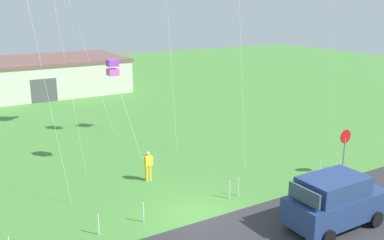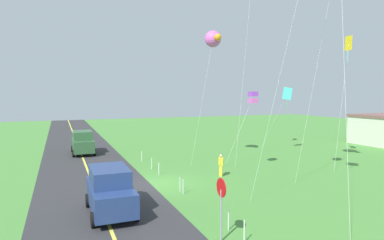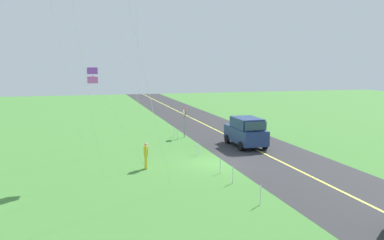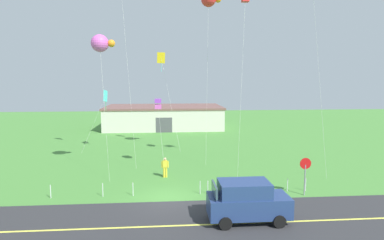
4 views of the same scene
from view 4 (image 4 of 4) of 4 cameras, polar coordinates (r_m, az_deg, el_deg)
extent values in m
cube|color=#478438|center=(21.75, -4.38, -13.77)|extent=(120.00, 120.00, 0.10)
cube|color=#2D2D30|center=(18.05, -4.30, -18.15)|extent=(120.00, 7.00, 0.00)
cube|color=#E5E04C|center=(18.05, -4.30, -18.14)|extent=(120.00, 0.16, 0.00)
cube|color=navy|center=(18.50, 9.89, -14.60)|extent=(4.40, 1.90, 1.10)
cube|color=navy|center=(18.11, 9.17, -11.86)|extent=(2.73, 1.75, 0.80)
cube|color=#334756|center=(18.39, 12.53, -11.64)|extent=(0.10, 1.61, 0.64)
cube|color=#334756|center=(17.80, 3.99, -12.12)|extent=(0.10, 1.61, 0.60)
cylinder|color=black|center=(19.93, 13.27, -14.75)|extent=(0.68, 0.22, 0.68)
cylinder|color=black|center=(18.28, 15.17, -16.89)|extent=(0.68, 0.22, 0.68)
cylinder|color=black|center=(19.28, 4.85, -15.35)|extent=(0.68, 0.22, 0.68)
cylinder|color=black|center=(17.57, 5.92, -17.70)|extent=(0.68, 0.22, 0.68)
cylinder|color=gray|center=(23.20, 19.27, -9.95)|extent=(0.08, 0.08, 2.10)
cylinder|color=red|center=(22.90, 19.38, -7.25)|extent=(0.76, 0.04, 0.76)
cylinder|color=white|center=(22.93, 19.36, -7.23)|extent=(0.62, 0.01, 0.62)
cylinder|color=yellow|center=(26.03, -4.96, -9.17)|extent=(0.16, 0.16, 0.82)
cylinder|color=yellow|center=(26.03, -4.56, -9.16)|extent=(0.16, 0.16, 0.82)
cube|color=yellow|center=(25.85, -4.77, -7.70)|extent=(0.36, 0.22, 0.56)
cylinder|color=yellow|center=(25.86, -5.31, -7.81)|extent=(0.10, 0.10, 0.52)
cylinder|color=yellow|center=(25.86, -4.24, -7.80)|extent=(0.10, 0.10, 0.52)
sphere|color=#D8AD84|center=(25.75, -4.78, -6.86)|extent=(0.22, 0.22, 0.22)
cylinder|color=silver|center=(26.92, -5.41, -3.36)|extent=(0.58, 2.97, 5.64)
cube|color=purple|center=(28.01, -6.02, 3.37)|extent=(0.56, 0.56, 0.36)
cube|color=#D859BF|center=(28.05, -6.01, 2.35)|extent=(0.56, 0.56, 0.36)
cylinder|color=silver|center=(28.97, -11.27, 9.13)|extent=(1.34, 2.35, 17.56)
cylinder|color=silver|center=(26.13, -15.15, 1.58)|extent=(0.85, 2.38, 10.58)
sphere|color=#D859BF|center=(27.41, -15.94, 12.88)|extent=(1.40, 1.40, 1.40)
sphere|color=orange|center=(27.25, -14.04, 12.97)|extent=(0.60, 0.60, 0.60)
cylinder|color=silver|center=(36.14, -16.98, -0.70)|extent=(2.45, 1.46, 5.95)
cube|color=#4CD8D8|center=(36.33, -15.02, 4.12)|extent=(0.31, 1.05, 1.32)
cylinder|color=green|center=(36.39, -14.98, 2.71)|extent=(0.04, 0.04, 1.40)
cylinder|color=silver|center=(35.63, -3.80, 2.88)|extent=(2.02, 3.18, 10.15)
cube|color=yellow|center=(37.20, -5.48, 10.86)|extent=(0.93, 0.25, 1.23)
cylinder|color=#4CD8D8|center=(37.15, -5.46, 9.48)|extent=(0.04, 0.04, 1.40)
cylinder|color=silver|center=(26.12, 8.72, 5.99)|extent=(1.09, 3.00, 14.44)
cube|color=red|center=(28.44, 9.39, 20.22)|extent=(0.56, 0.56, 0.36)
cylinder|color=silver|center=(26.46, 21.40, 8.99)|extent=(2.00, 0.49, 17.57)
cylinder|color=silver|center=(30.06, 2.69, 6.90)|extent=(0.52, 2.63, 15.17)
cube|color=beige|center=(52.30, -4.95, 0.41)|extent=(18.00, 10.00, 3.20)
cube|color=brown|center=(52.12, -4.97, 2.32)|extent=(18.36, 10.20, 0.30)
cube|color=#4C4C51|center=(47.45, -4.97, -0.89)|extent=(2.40, 0.12, 2.20)
cylinder|color=silver|center=(23.49, -23.67, -11.48)|extent=(0.05, 0.05, 0.90)
cylinder|color=silver|center=(22.64, -15.46, -11.83)|extent=(0.05, 0.05, 0.90)
cylinder|color=silver|center=(22.35, -10.37, -11.93)|extent=(0.05, 0.05, 0.90)
cylinder|color=silver|center=(22.36, 1.44, -11.80)|extent=(0.05, 0.05, 0.90)
cylinder|color=silver|center=(22.42, 2.80, -11.76)|extent=(0.05, 0.05, 0.90)
cylinder|color=silver|center=(24.25, 19.39, -10.69)|extent=(0.05, 0.05, 0.90)
cylinder|color=silver|center=(23.76, 16.49, -10.95)|extent=(0.05, 0.05, 0.90)
camera|label=1|loc=(10.84, -63.72, 10.13)|focal=40.62mm
camera|label=2|loc=(25.14, 50.11, 0.26)|focal=30.77mm
camera|label=3|loc=(36.62, -43.61, 2.86)|focal=36.76mm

